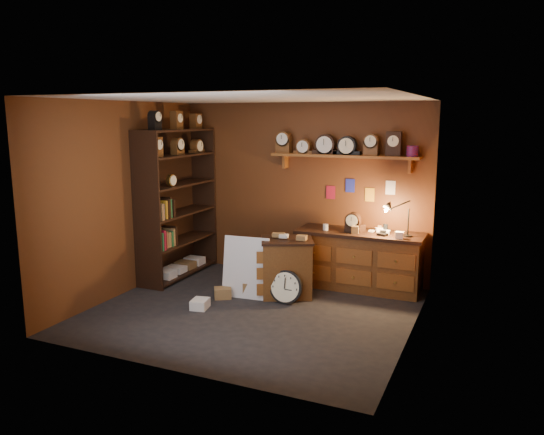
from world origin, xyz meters
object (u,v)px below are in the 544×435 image
at_px(shelving_unit, 175,197).
at_px(low_cabinet, 287,265).
at_px(workbench, 359,257).
at_px(big_round_clock, 286,287).

height_order(shelving_unit, low_cabinet, shelving_unit).
bearing_deg(low_cabinet, workbench, 15.17).
bearing_deg(big_round_clock, workbench, 53.97).
bearing_deg(low_cabinet, shelving_unit, 148.95).
bearing_deg(shelving_unit, workbench, 9.97).
relative_size(shelving_unit, big_round_clock, 5.61).
bearing_deg(shelving_unit, big_round_clock, -14.22).
xyz_separation_m(shelving_unit, workbench, (2.81, 0.49, -0.78)).
distance_m(workbench, big_round_clock, 1.29).
distance_m(low_cabinet, big_round_clock, 0.39).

